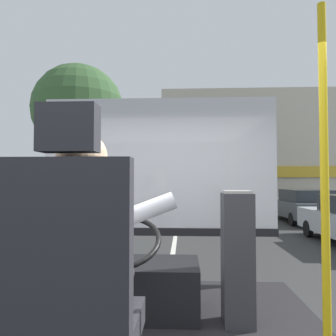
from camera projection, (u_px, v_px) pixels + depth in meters
ground at (176, 235)px, 10.58m from camera, size 18.00×44.00×0.06m
driver_seat at (76, 300)px, 1.29m from camera, size 0.48×0.48×1.34m
bus_driver at (85, 245)px, 1.42m from camera, size 0.81×0.60×0.78m
steering_console at (130, 285)px, 2.58m from camera, size 1.10×0.99×0.80m
handrail_pole at (325, 188)px, 1.74m from camera, size 0.04×0.04×2.03m
fare_box at (237, 257)px, 2.40m from camera, size 0.22×0.25×0.98m
windshield_panel at (159, 181)px, 3.48m from camera, size 2.50×0.08×1.48m
street_tree at (78, 110)px, 11.98m from camera, size 3.35×3.35×6.03m
shop_building at (264, 154)px, 20.86m from camera, size 12.92×5.96×6.94m
parked_car_charcoal at (305, 205)px, 13.63m from camera, size 2.03×4.21×1.36m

